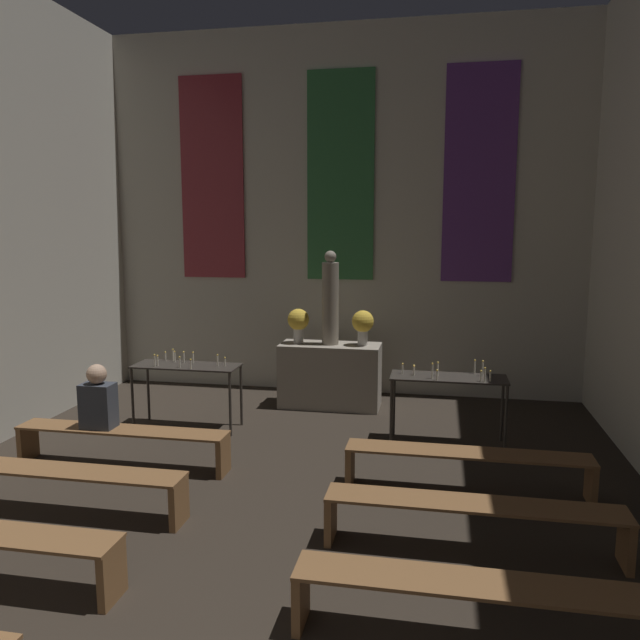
% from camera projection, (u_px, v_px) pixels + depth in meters
% --- Properties ---
extents(wall_back, '(7.71, 0.16, 5.69)m').
position_uv_depth(wall_back, '(341.00, 212.00, 9.80)').
color(wall_back, beige).
rests_on(wall_back, ground_plane).
extents(altar, '(1.47, 0.62, 0.94)m').
position_uv_depth(altar, '(330.00, 375.00, 9.22)').
color(altar, gray).
rests_on(altar, ground_plane).
extents(statue, '(0.24, 0.24, 1.37)m').
position_uv_depth(statue, '(330.00, 301.00, 9.05)').
color(statue, gray).
rests_on(statue, altar).
extents(flower_vase_left, '(0.32, 0.32, 0.51)m').
position_uv_depth(flower_vase_left, '(298.00, 322.00, 9.19)').
color(flower_vase_left, beige).
rests_on(flower_vase_left, altar).
extents(flower_vase_right, '(0.32, 0.32, 0.51)m').
position_uv_depth(flower_vase_right, '(363.00, 323.00, 9.01)').
color(flower_vase_right, beige).
rests_on(flower_vase_right, altar).
extents(candle_rack_left, '(1.40, 0.51, 1.02)m').
position_uv_depth(candle_rack_left, '(187.00, 373.00, 8.21)').
color(candle_rack_left, '#332D28').
rests_on(candle_rack_left, ground_plane).
extents(candle_rack_right, '(1.40, 0.51, 1.05)m').
position_uv_depth(candle_rack_right, '(448.00, 385.00, 7.58)').
color(candle_rack_right, '#332D28').
rests_on(candle_rack_right, ground_plane).
extents(pew_second_right, '(2.42, 0.36, 0.44)m').
position_uv_depth(pew_second_right, '(482.00, 598.00, 3.95)').
color(pew_second_right, brown).
rests_on(pew_second_right, ground_plane).
extents(pew_third_left, '(2.42, 0.36, 0.44)m').
position_uv_depth(pew_third_left, '(59.00, 480.00, 5.78)').
color(pew_third_left, brown).
rests_on(pew_third_left, ground_plane).
extents(pew_third_right, '(2.42, 0.36, 0.44)m').
position_uv_depth(pew_third_right, '(473.00, 514.00, 5.08)').
color(pew_third_right, brown).
rests_on(pew_third_right, ground_plane).
extents(pew_back_left, '(2.42, 0.36, 0.44)m').
position_uv_depth(pew_back_left, '(122.00, 438.00, 6.92)').
color(pew_back_left, brown).
rests_on(pew_back_left, ground_plane).
extents(pew_back_right, '(2.42, 0.36, 0.44)m').
position_uv_depth(pew_back_right, '(467.00, 462.00, 6.22)').
color(pew_back_right, brown).
rests_on(pew_back_right, ground_plane).
extents(person_seated, '(0.36, 0.24, 0.72)m').
position_uv_depth(person_seated, '(98.00, 399.00, 6.90)').
color(person_seated, '#383D47').
rests_on(person_seated, pew_back_left).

